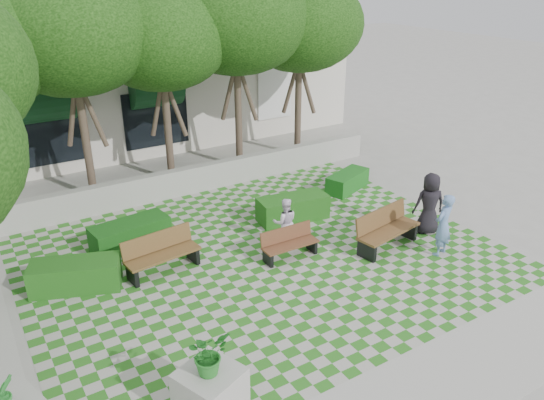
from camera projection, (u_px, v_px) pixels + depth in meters
ground at (286, 276)px, 13.35m from camera, size 90.00×90.00×0.00m
lawn at (266, 258)px, 14.13m from camera, size 12.00×12.00×0.00m
sidewalk_south at (427, 393)px, 9.70m from camera, size 16.00×2.00×0.01m
retaining_wall at (187, 181)px, 17.98m from camera, size 15.00×0.36×0.90m
bench_east at (386, 230)px, 14.52m from camera, size 2.14×1.03×1.08m
bench_mid at (289, 244)px, 14.06m from camera, size 1.56×0.54×0.82m
bench_west at (161, 254)px, 13.38m from camera, size 1.98×0.86×1.01m
hedge_east at (347, 181)px, 18.29m from camera, size 1.91×1.28×0.62m
hedge_midright at (293, 208)px, 16.14m from camera, size 2.23×1.12×0.75m
hedge_midleft at (131, 234)px, 14.59m from camera, size 2.20×1.09×0.74m
hedge_west at (76, 275)px, 12.69m from camera, size 2.23×1.53×0.73m
planter_front at (210, 384)px, 8.95m from camera, size 1.24×1.24×1.71m
person_blue at (443, 225)px, 14.00m from camera, size 0.72×0.56×1.75m
person_dark at (429, 204)px, 15.15m from camera, size 1.05×0.89×1.82m
person_white at (285, 222)px, 14.53m from camera, size 0.83×0.75×1.40m
tree_row at (118, 41)px, 14.96m from camera, size 17.70×13.40×7.41m
building at (132, 78)px, 23.70m from camera, size 18.00×8.92×5.15m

